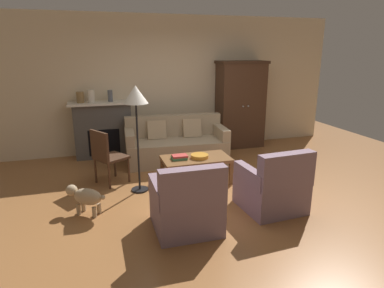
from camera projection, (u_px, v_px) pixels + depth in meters
ground_plane at (216, 191)px, 5.14m from camera, size 9.60×9.60×0.00m
back_wall at (175, 84)px, 7.10m from camera, size 7.20×0.10×2.80m
fireplace at (103, 129)px, 6.67m from camera, size 1.26×0.48×1.12m
armoire at (240, 104)px, 7.31m from camera, size 1.06×0.57×1.88m
couch at (176, 145)px, 6.46m from camera, size 1.97×0.98×0.86m
coffee_table at (196, 161)px, 5.41m from camera, size 1.10×0.60×0.42m
fruit_bowl at (200, 156)px, 5.37m from camera, size 0.29×0.29×0.06m
book_stack at (179, 157)px, 5.31m from camera, size 0.26×0.18×0.07m
mantel_vase_bronze at (80, 97)px, 6.36m from camera, size 0.14×0.14×0.21m
mantel_vase_cream at (91, 96)px, 6.42m from camera, size 0.14×0.14×0.24m
mantel_vase_slate at (110, 96)px, 6.52m from camera, size 0.09×0.09×0.22m
armchair_near_left at (187, 206)px, 3.96m from camera, size 0.79×0.78×0.88m
armchair_near_right at (273, 188)px, 4.47m from camera, size 0.82×0.82×0.88m
side_chair_wooden at (106, 154)px, 5.28m from camera, size 0.61×0.61×0.90m
floor_lamp at (136, 101)px, 4.79m from camera, size 0.36×0.36×1.62m
dog at (86, 197)px, 4.37m from camera, size 0.50×0.40×0.39m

